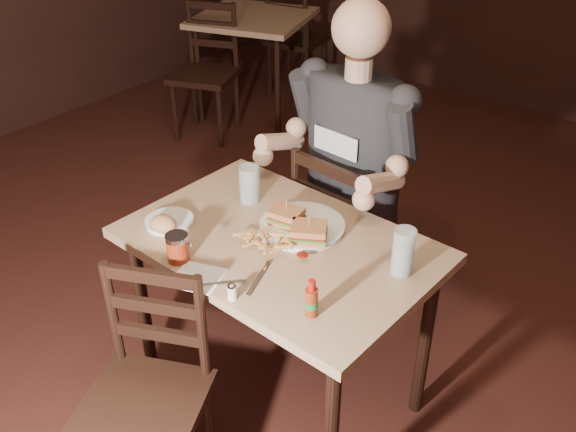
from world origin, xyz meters
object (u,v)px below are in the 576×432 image
Objects in this scene: main_table at (280,261)px; bg_chair_far at (297,40)px; bg_chair_near at (204,74)px; glass_right at (403,252)px; chair_near at (142,405)px; dinner_plate at (302,227)px; hot_sauce at (312,298)px; glass_left at (249,184)px; bg_table at (253,27)px; diner at (349,132)px; chair_far at (350,236)px; side_plate at (170,222)px; syrup_dispenser at (178,248)px.

main_table is 3.41m from bg_chair_far.
glass_right is (2.44, -1.54, 0.39)m from bg_chair_near.
chair_near is 0.82m from dinner_plate.
bg_chair_near is 7.08× the size of hot_sauce.
bg_chair_far is at bearing 123.86° from glass_left.
bg_chair_far is 3.34m from dinner_plate.
diner reaches higher than bg_table.
chair_far is 0.54m from diner.
chair_far is at bearing -39.59° from bg_table.
chair_far is 2.21m from bg_chair_near.
glass_left is 0.71m from hot_sauce.
diner is 0.67m from glass_right.
main_table is 7.58× the size of glass_left.
dinner_plate is at bearing 118.60° from bg_chair_far.
bg_chair_near is (-2.01, 1.64, -0.21)m from main_table.
glass_right is (0.70, -0.04, 0.01)m from glass_left.
diner is at bearing -40.58° from bg_table.
chair_near is at bearing -136.54° from hot_sauce.
glass_right is at bearing 13.71° from main_table.
diner is at bearing 64.75° from chair_near.
bg_chair_far is 3.15m from glass_left.
diner is at bearing 101.69° from dinner_plate.
bg_chair_near is 6.25× the size of glass_left.
chair_far is at bearing 90.00° from diner.
main_table is 1.21× the size of bg_chair_near.
glass_right is 0.95× the size of side_plate.
glass_left is at bearing 114.87° from bg_chair_far.
diner is at bearing 97.32° from main_table.
main_table is 2.60m from bg_chair_near.
glass_right reaches higher than bg_chair_near.
bg_table is 2.69m from glass_left.
dinner_plate reaches higher than bg_table.
glass_left reaches higher than chair_near.
side_plate is (-0.19, 0.14, -0.04)m from syrup_dispenser.
hot_sauce is at bearing -60.76° from bg_chair_near.
bg_table is 3.38m from hot_sauce.
glass_left is at bearing 151.10° from main_table.
chair_far is 6.80× the size of hot_sauce.
glass_right is (2.44, -2.09, 0.17)m from bg_table.
chair_near is 3.88m from bg_chair_far.
bg_table is at bearing 132.47° from main_table.
glass_left reaches higher than syrup_dispenser.
bg_chair_near reaches higher than bg_table.
glass_left reaches higher than side_plate.
glass_right reaches higher than syrup_dispenser.
chair_far reaches higher than syrup_dispenser.
hot_sauce is at bearing -49.76° from dinner_plate.
chair_far is (1.94, -1.61, -0.23)m from bg_table.
chair_near is 0.53m from syrup_dispenser.
glass_right reaches higher than main_table.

